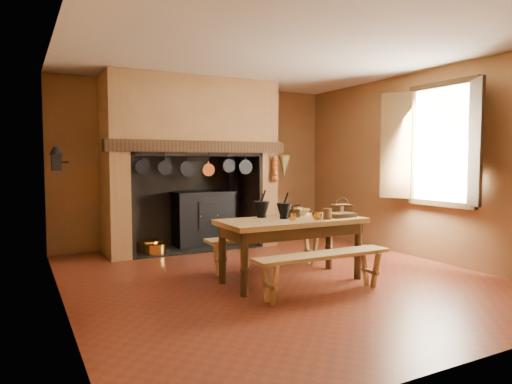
# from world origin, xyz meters

# --- Properties ---
(floor) EXTENTS (5.50, 5.50, 0.00)m
(floor) POSITION_xyz_m (0.00, 0.00, 0.00)
(floor) COLOR #622917
(floor) RESTS_ON ground
(ceiling) EXTENTS (5.50, 5.50, 0.00)m
(ceiling) POSITION_xyz_m (0.00, 0.00, 2.80)
(ceiling) COLOR silver
(ceiling) RESTS_ON back_wall
(back_wall) EXTENTS (5.00, 0.02, 2.80)m
(back_wall) POSITION_xyz_m (0.00, 2.75, 1.40)
(back_wall) COLOR olive
(back_wall) RESTS_ON floor
(wall_left) EXTENTS (0.02, 5.50, 2.80)m
(wall_left) POSITION_xyz_m (-2.50, 0.00, 1.40)
(wall_left) COLOR olive
(wall_left) RESTS_ON floor
(wall_right) EXTENTS (0.02, 5.50, 2.80)m
(wall_right) POSITION_xyz_m (2.50, 0.00, 1.40)
(wall_right) COLOR olive
(wall_right) RESTS_ON floor
(wall_front) EXTENTS (5.00, 0.02, 2.80)m
(wall_front) POSITION_xyz_m (0.00, -2.75, 1.40)
(wall_front) COLOR olive
(wall_front) RESTS_ON floor
(chimney_breast) EXTENTS (2.95, 0.96, 2.80)m
(chimney_breast) POSITION_xyz_m (-0.30, 2.31, 1.81)
(chimney_breast) COLOR olive
(chimney_breast) RESTS_ON floor
(iron_range) EXTENTS (1.12, 0.55, 1.60)m
(iron_range) POSITION_xyz_m (-0.04, 2.45, 0.48)
(iron_range) COLOR black
(iron_range) RESTS_ON floor
(hearth_pans) EXTENTS (0.51, 0.62, 0.20)m
(hearth_pans) POSITION_xyz_m (-1.05, 2.22, 0.09)
(hearth_pans) COLOR gold
(hearth_pans) RESTS_ON floor
(hanging_pans) EXTENTS (1.92, 0.29, 0.27)m
(hanging_pans) POSITION_xyz_m (-0.34, 1.81, 1.36)
(hanging_pans) COLOR black
(hanging_pans) RESTS_ON chimney_breast
(onion_string) EXTENTS (0.12, 0.10, 0.46)m
(onion_string) POSITION_xyz_m (1.00, 1.79, 1.33)
(onion_string) COLOR #AD541F
(onion_string) RESTS_ON chimney_breast
(herb_bunch) EXTENTS (0.20, 0.20, 0.35)m
(herb_bunch) POSITION_xyz_m (1.18, 1.79, 1.38)
(herb_bunch) COLOR olive
(herb_bunch) RESTS_ON chimney_breast
(window) EXTENTS (0.39, 1.75, 1.76)m
(window) POSITION_xyz_m (2.35, -0.40, 1.70)
(window) COLOR white
(window) RESTS_ON wall_right
(wall_coffee_mill) EXTENTS (0.23, 0.16, 0.31)m
(wall_coffee_mill) POSITION_xyz_m (-2.42, 1.55, 1.52)
(wall_coffee_mill) COLOR black
(wall_coffee_mill) RESTS_ON wall_left
(work_table) EXTENTS (1.77, 0.79, 0.77)m
(work_table) POSITION_xyz_m (0.05, -0.24, 0.65)
(work_table) COLOR #A9854D
(work_table) RESTS_ON floor
(bench_front) EXTENTS (1.65, 0.29, 0.46)m
(bench_front) POSITION_xyz_m (0.05, -0.89, 0.35)
(bench_front) COLOR #A9854D
(bench_front) RESTS_ON floor
(bench_back) EXTENTS (1.72, 0.30, 0.48)m
(bench_back) POSITION_xyz_m (0.05, 0.35, 0.36)
(bench_back) COLOR #A9854D
(bench_back) RESTS_ON floor
(mortar_large) EXTENTS (0.20, 0.20, 0.34)m
(mortar_large) POSITION_xyz_m (-0.21, 0.04, 0.88)
(mortar_large) COLOR black
(mortar_large) RESTS_ON work_table
(mortar_small) EXTENTS (0.19, 0.19, 0.32)m
(mortar_small) POSITION_xyz_m (-0.03, -0.19, 0.87)
(mortar_small) COLOR black
(mortar_small) RESTS_ON work_table
(coffee_grinder) EXTENTS (0.14, 0.11, 0.16)m
(coffee_grinder) POSITION_xyz_m (0.14, -0.15, 0.83)
(coffee_grinder) COLOR #342310
(coffee_grinder) RESTS_ON work_table
(brass_mug_a) EXTENTS (0.10, 0.10, 0.08)m
(brass_mug_a) POSITION_xyz_m (-0.00, -0.36, 0.81)
(brass_mug_a) COLOR gold
(brass_mug_a) RESTS_ON work_table
(brass_mug_b) EXTENTS (0.08, 0.08, 0.09)m
(brass_mug_b) POSITION_xyz_m (0.47, 0.07, 0.81)
(brass_mug_b) COLOR gold
(brass_mug_b) RESTS_ON work_table
(mixing_bowl) EXTENTS (0.40, 0.40, 0.08)m
(mixing_bowl) POSITION_xyz_m (0.31, 0.06, 0.81)
(mixing_bowl) COLOR beige
(mixing_bowl) RESTS_ON work_table
(stoneware_crock) EXTENTS (0.13, 0.13, 0.13)m
(stoneware_crock) POSITION_xyz_m (0.41, -0.47, 0.83)
(stoneware_crock) COLOR brown
(stoneware_crock) RESTS_ON work_table
(glass_jar) EXTENTS (0.07, 0.07, 0.12)m
(glass_jar) POSITION_xyz_m (0.79, -0.26, 0.83)
(glass_jar) COLOR beige
(glass_jar) RESTS_ON work_table
(wicker_basket) EXTENTS (0.28, 0.23, 0.23)m
(wicker_basket) POSITION_xyz_m (0.83, -0.21, 0.84)
(wicker_basket) COLOR #523418
(wicker_basket) RESTS_ON work_table
(wooden_tray) EXTENTS (0.33, 0.24, 0.05)m
(wooden_tray) POSITION_xyz_m (0.68, -0.39, 0.79)
(wooden_tray) COLOR #342310
(wooden_tray) RESTS_ON work_table
(brass_cup) EXTENTS (0.14, 0.14, 0.09)m
(brass_cup) POSITION_xyz_m (0.27, -0.46, 0.81)
(brass_cup) COLOR gold
(brass_cup) RESTS_ON work_table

